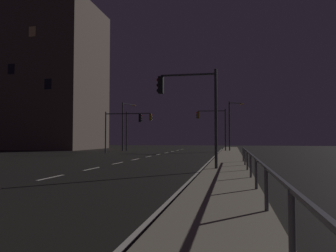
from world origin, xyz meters
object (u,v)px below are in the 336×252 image
(traffic_light_mid_left, at_px, (213,121))
(building_distant, at_px, (29,79))
(street_lamp_mid_block, at_px, (232,121))
(traffic_light_mid_right, at_px, (190,99))
(traffic_light_near_left, at_px, (137,123))
(street_lamp_across_street, at_px, (125,121))
(traffic_light_near_right, at_px, (122,124))

(traffic_light_mid_left, bearing_deg, building_distant, 171.36)
(traffic_light_mid_left, relative_size, building_distant, 0.23)
(street_lamp_mid_block, bearing_deg, traffic_light_mid_right, -95.14)
(traffic_light_mid_left, bearing_deg, street_lamp_mid_block, 13.51)
(traffic_light_near_left, relative_size, street_lamp_across_street, 0.81)
(traffic_light_near_right, distance_m, street_lamp_across_street, 7.26)
(traffic_light_mid_right, bearing_deg, traffic_light_near_right, 120.96)
(traffic_light_mid_left, relative_size, traffic_light_near_left, 1.00)
(traffic_light_near_left, xyz_separation_m, building_distant, (-20.81, 4.61, 7.98))
(traffic_light_near_left, relative_size, building_distant, 0.23)
(traffic_light_mid_left, xyz_separation_m, street_lamp_mid_block, (2.50, 0.60, 0.11))
(traffic_light_mid_right, bearing_deg, traffic_light_near_left, 113.92)
(traffic_light_near_left, bearing_deg, traffic_light_mid_right, -66.08)
(building_distant, bearing_deg, traffic_light_mid_right, -42.47)
(traffic_light_near_right, distance_m, traffic_light_mid_right, 20.34)
(traffic_light_near_left, bearing_deg, street_lamp_across_street, 179.10)
(street_lamp_mid_block, xyz_separation_m, building_distant, (-33.82, 4.16, 7.73))
(street_lamp_mid_block, distance_m, street_lamp_across_street, 14.87)
(traffic_light_mid_left, bearing_deg, street_lamp_across_street, 179.18)
(traffic_light_near_right, relative_size, building_distant, 0.21)
(traffic_light_mid_right, bearing_deg, building_distant, 137.53)
(traffic_light_near_right, xyz_separation_m, street_lamp_mid_block, (12.69, 7.32, 0.62))
(traffic_light_mid_left, height_order, traffic_light_near_right, traffic_light_mid_left)
(street_lamp_mid_block, height_order, building_distant, building_distant)
(traffic_light_near_left, bearing_deg, building_distant, 167.51)
(traffic_light_mid_left, relative_size, street_lamp_mid_block, 0.85)
(street_lamp_across_street, height_order, building_distant, building_distant)
(traffic_light_mid_right, relative_size, traffic_light_near_left, 0.97)
(traffic_light_near_right, bearing_deg, traffic_light_near_left, 92.67)
(traffic_light_mid_right, xyz_separation_m, street_lamp_across_street, (-12.64, 24.33, 0.29))
(street_lamp_mid_block, xyz_separation_m, street_lamp_across_street, (-14.87, -0.42, 0.04))
(traffic_light_mid_left, xyz_separation_m, street_lamp_across_street, (-12.36, 0.18, 0.15))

